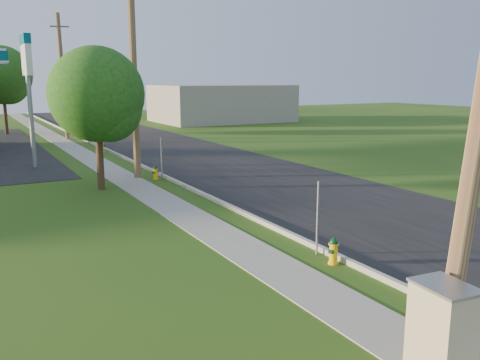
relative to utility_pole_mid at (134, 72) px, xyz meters
name	(u,v)px	position (x,y,z in m)	size (l,w,h in m)	color
ground_plane	(439,321)	(0.60, -17.00, -4.95)	(140.00, 140.00, 0.00)	#1E4610
road	(313,195)	(5.10, -7.00, -4.94)	(8.00, 120.00, 0.02)	black
curb	(226,205)	(1.10, -7.00, -4.88)	(0.15, 120.00, 0.15)	#A09E92
sidewalk	(182,212)	(-0.65, -7.00, -4.94)	(1.50, 120.00, 0.03)	gray
utility_pole_mid	(134,72)	(0.00, 0.00, 0.00)	(1.40, 0.32, 9.80)	brown
utility_pole_far	(63,77)	(0.00, 18.00, -0.15)	(1.40, 0.32, 9.50)	brown
sign_post_near	(318,218)	(0.85, -12.80, -3.95)	(0.05, 0.04, 2.00)	gray
sign_post_mid	(162,159)	(0.85, -1.00, -3.95)	(0.05, 0.04, 2.00)	gray
sign_post_far	(98,134)	(0.85, 11.20, -3.95)	(0.05, 0.04, 2.00)	gray
price_pylon	(27,63)	(-3.90, 5.50, 0.48)	(0.34, 2.04, 6.85)	gray
distant_building	(221,103)	(18.60, 28.00, -2.95)	(14.00, 10.00, 4.00)	gray
tree_verge	(100,98)	(-2.05, -1.78, -1.11)	(3.94, 3.94, 5.97)	#332315
tree_lot	(3,77)	(-3.66, 24.37, -0.18)	(4.89, 4.89, 7.41)	#332315
hydrant_near	(334,251)	(0.79, -13.57, -4.61)	(0.36, 0.33, 0.71)	yellow
hydrant_mid	(156,173)	(0.61, -0.79, -4.63)	(0.35, 0.31, 0.66)	yellow
hydrant_far	(102,146)	(0.59, 9.30, -4.55)	(0.43, 0.38, 0.83)	yellow
utility_cabinet	(442,333)	(-1.02, -18.36, -4.16)	(0.78, 0.98, 1.58)	tan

